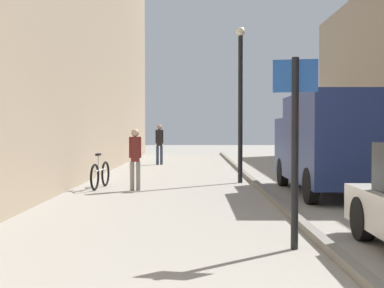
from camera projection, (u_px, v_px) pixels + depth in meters
ground_plane at (202, 188)px, 13.99m from camera, size 80.00×80.00×0.00m
building_facade_left at (17, 1)px, 13.88m from camera, size 3.15×40.00×10.41m
kerb_strip at (259, 186)px, 13.98m from camera, size 0.16×40.00×0.12m
pedestrian_main_foreground at (135, 155)px, 13.30m from camera, size 0.32×0.23×1.66m
pedestrian_mid_block at (159, 142)px, 23.35m from camera, size 0.37×0.24×1.87m
delivery_van at (329, 141)px, 12.63m from camera, size 1.96×5.15×2.50m
street_sign_post at (295, 136)px, 6.74m from camera, size 0.60×0.13×2.60m
lamp_post at (240, 94)px, 15.25m from camera, size 0.28×0.28×4.76m
bicycle_leaning at (100, 175)px, 13.86m from camera, size 0.23×1.77×0.98m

